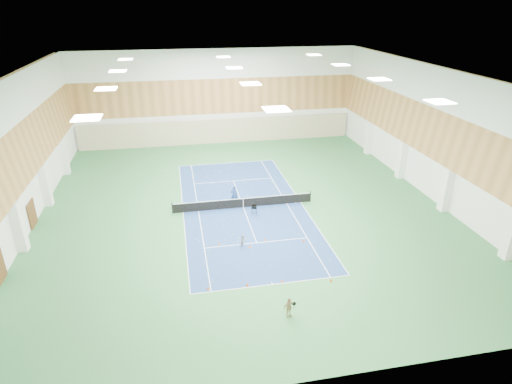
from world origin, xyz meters
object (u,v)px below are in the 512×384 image
Objects in this scene: tennis_net at (243,202)px; child_apron at (289,307)px; ball_cart at (254,210)px; coach at (234,195)px; child_court at (243,241)px.

tennis_net is 9.55× the size of child_apron.
ball_cart is at bearing -62.97° from tennis_net.
coach is (-0.69, 0.93, 0.38)m from tennis_net.
child_court is at bearing -98.04° from ball_cart.
coach is 7.67m from child_court.
child_court is 1.25× the size of ball_cart.
child_court is 5.60m from ball_cart.
coach is 16.08m from child_apron.
coach is at bearing 52.72° from child_court.
tennis_net is 15.16× the size of ball_cart.
ball_cart is at bearing 36.54° from child_court.
child_apron is at bearing 104.88° from coach.
tennis_net is 1.63m from ball_cart.
tennis_net reaches higher than ball_cart.
coach reaches higher than child_court.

